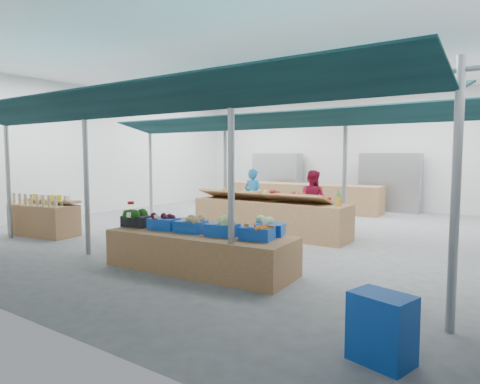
# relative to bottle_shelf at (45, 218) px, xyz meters

# --- Properties ---
(floor) EXTENTS (13.00, 13.00, 0.00)m
(floor) POSITION_rel_bottle_shelf_xyz_m (3.61, 3.34, -0.42)
(floor) COLOR #5E5E60
(floor) RESTS_ON ground
(hall) EXTENTS (13.00, 13.00, 13.00)m
(hall) POSITION_rel_bottle_shelf_xyz_m (3.61, 4.78, 2.23)
(hall) COLOR silver
(hall) RESTS_ON ground
(pole_grid) EXTENTS (10.00, 4.60, 3.00)m
(pole_grid) POSITION_rel_bottle_shelf_xyz_m (4.36, 1.59, 1.39)
(pole_grid) COLOR gray
(pole_grid) RESTS_ON floor
(awnings) EXTENTS (9.50, 7.08, 0.30)m
(awnings) POSITION_rel_bottle_shelf_xyz_m (4.36, 1.59, 2.36)
(awnings) COLOR black
(awnings) RESTS_ON pole_grid
(back_shelving_left) EXTENTS (2.00, 0.50, 2.00)m
(back_shelving_left) POSITION_rel_bottle_shelf_xyz_m (1.11, 9.34, 0.58)
(back_shelving_left) COLOR #B23F33
(back_shelving_left) RESTS_ON floor
(back_shelving_right) EXTENTS (2.00, 0.50, 2.00)m
(back_shelving_right) POSITION_rel_bottle_shelf_xyz_m (5.61, 9.34, 0.58)
(back_shelving_right) COLOR #B23F33
(back_shelving_right) RESTS_ON floor
(bottle_shelf) EXTENTS (1.79, 1.26, 1.03)m
(bottle_shelf) POSITION_rel_bottle_shelf_xyz_m (0.00, 0.00, 0.00)
(bottle_shelf) COLOR brown
(bottle_shelf) RESTS_ON floor
(veg_counter) EXTENTS (3.36, 1.37, 0.64)m
(veg_counter) POSITION_rel_bottle_shelf_xyz_m (5.19, -0.31, -0.10)
(veg_counter) COLOR brown
(veg_counter) RESTS_ON floor
(fruit_counter) EXTENTS (3.94, 0.97, 0.84)m
(fruit_counter) POSITION_rel_bottle_shelf_xyz_m (4.51, 3.11, 0.00)
(fruit_counter) COLOR brown
(fruit_counter) RESTS_ON floor
(far_counter) EXTENTS (5.31, 1.40, 0.95)m
(far_counter) POSITION_rel_bottle_shelf_xyz_m (3.11, 7.87, 0.06)
(far_counter) COLOR brown
(far_counter) RESTS_ON floor
(crate_stack) EXTENTS (0.63, 0.51, 0.66)m
(crate_stack) POSITION_rel_bottle_shelf_xyz_m (8.70, -1.80, -0.09)
(crate_stack) COLOR #0F44AC
(crate_stack) RESTS_ON floor
(vendor_left) EXTENTS (0.58, 0.38, 1.57)m
(vendor_left) POSITION_rel_bottle_shelf_xyz_m (3.31, 4.21, 0.37)
(vendor_left) COLOR #1D75BD
(vendor_left) RESTS_ON floor
(vendor_right) EXTENTS (0.77, 0.60, 1.57)m
(vendor_right) POSITION_rel_bottle_shelf_xyz_m (5.11, 4.21, 0.37)
(vendor_right) COLOR maroon
(vendor_right) RESTS_ON floor
(crate_broccoli) EXTENTS (0.55, 0.44, 0.35)m
(crate_broccoli) POSITION_rel_bottle_shelf_xyz_m (3.78, -0.43, 0.38)
(crate_broccoli) COLOR black
(crate_broccoli) RESTS_ON veg_counter
(crate_beets) EXTENTS (0.55, 0.44, 0.29)m
(crate_beets) POSITION_rel_bottle_shelf_xyz_m (4.42, -0.37, 0.35)
(crate_beets) COLOR #0F44AC
(crate_beets) RESTS_ON veg_counter
(crate_celeriac) EXTENTS (0.55, 0.44, 0.31)m
(crate_celeriac) POSITION_rel_bottle_shelf_xyz_m (5.01, -0.32, 0.37)
(crate_celeriac) COLOR #0F44AC
(crate_celeriac) RESTS_ON veg_counter
(crate_cabbage) EXTENTS (0.55, 0.44, 0.35)m
(crate_cabbage) POSITION_rel_bottle_shelf_xyz_m (5.65, -0.27, 0.38)
(crate_cabbage) COLOR #0F44AC
(crate_cabbage) RESTS_ON veg_counter
(crate_carrots) EXTENTS (0.55, 0.44, 0.29)m
(crate_carrots) POSITION_rel_bottle_shelf_xyz_m (6.28, -0.21, 0.33)
(crate_carrots) COLOR #0F44AC
(crate_carrots) RESTS_ON veg_counter
(sparrow) EXTENTS (0.12, 0.09, 0.11)m
(sparrow) POSITION_rel_bottle_shelf_xyz_m (3.65, -0.55, 0.47)
(sparrow) COLOR brown
(sparrow) RESTS_ON crate_broccoli
(pole_ribbon) EXTENTS (0.12, 0.12, 0.28)m
(pole_ribbon) POSITION_rel_bottle_shelf_xyz_m (3.86, -0.64, 0.66)
(pole_ribbon) COLOR #B10B11
(pole_ribbon) RESTS_ON pole_grid
(apple_heap_yellow) EXTENTS (1.91, 0.73, 0.27)m
(apple_heap_yellow) POSITION_rel_bottle_shelf_xyz_m (3.58, 3.01, 0.59)
(apple_heap_yellow) COLOR #997247
(apple_heap_yellow) RESTS_ON fruit_counter
(apple_heap_red) EXTENTS (1.51, 0.72, 0.27)m
(apple_heap_red) POSITION_rel_bottle_shelf_xyz_m (5.31, 3.02, 0.59)
(apple_heap_red) COLOR #997247
(apple_heap_red) RESTS_ON fruit_counter
(pineapple) EXTENTS (0.14, 0.14, 0.39)m
(pineapple) POSITION_rel_bottle_shelf_xyz_m (6.30, 3.03, 0.61)
(pineapple) COLOR #8C6019
(pineapple) RESTS_ON fruit_counter
(crate_extra) EXTENTS (0.58, 0.47, 0.32)m
(crate_extra) POSITION_rel_bottle_shelf_xyz_m (6.25, 0.20, 0.37)
(crate_extra) COLOR #0F44AC
(crate_extra) RESTS_ON veg_counter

